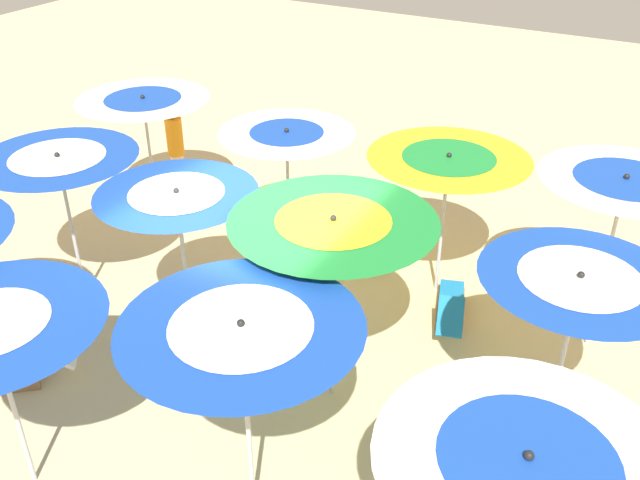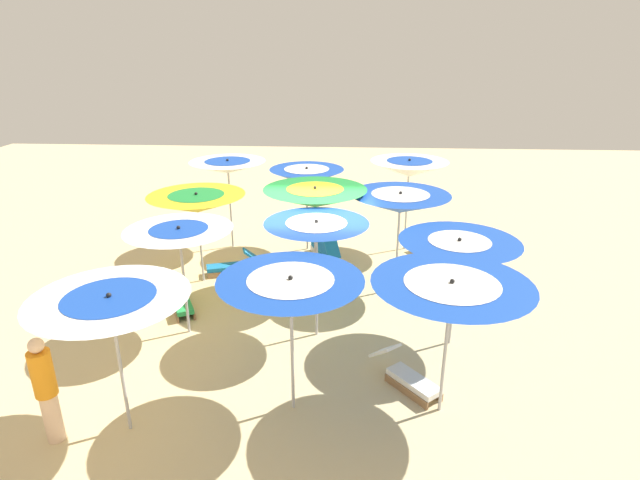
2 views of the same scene
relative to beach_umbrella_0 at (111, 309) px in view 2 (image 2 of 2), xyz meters
name	(u,v)px [view 2 (image 2 of 2)]	position (x,y,z in m)	size (l,w,h in m)	color
ground	(312,312)	(2.42, 3.67, -2.01)	(36.75, 36.75, 0.04)	beige
beach_umbrella_0	(111,309)	(0.00, 0.00, 0.00)	(2.13, 2.13, 2.23)	#B2B2B7
beach_umbrella_1	(291,290)	(2.35, 0.61, 0.04)	(2.10, 2.10, 2.26)	#B2B2B7
beach_umbrella_2	(451,293)	(4.61, 0.68, 0.03)	(2.29, 2.29, 2.23)	#B2B2B7
beach_umbrella_3	(179,237)	(0.06, 2.72, 0.00)	(1.98, 1.98, 2.21)	#B2B2B7
beach_umbrella_4	(316,232)	(2.57, 2.77, 0.13)	(1.90, 1.90, 2.37)	#B2B2B7
beach_umbrella_5	(459,249)	(5.10, 2.61, -0.08)	(2.14, 2.14, 2.13)	#B2B2B7
beach_umbrella_6	(197,203)	(-0.29, 5.04, -0.07)	(2.20, 2.20, 2.19)	#B2B2B7
beach_umbrella_7	(315,198)	(2.42, 4.73, 0.20)	(2.24, 2.24, 2.45)	#B2B2B7
beach_umbrella_8	(400,203)	(4.25, 4.82, 0.09)	(2.16, 2.16, 2.34)	#B2B2B7
beach_umbrella_9	(228,167)	(-0.06, 7.25, 0.26)	(2.01, 2.01, 2.48)	#B2B2B7
beach_umbrella_10	(307,176)	(2.03, 7.19, 0.05)	(1.95, 1.95, 2.31)	#B2B2B7
beach_umbrella_11	(409,168)	(4.70, 7.36, 0.26)	(2.03, 2.03, 2.52)	#B2B2B7
lounger_0	(325,250)	(2.53, 6.65, -1.78)	(0.87, 1.39, 0.65)	silver
lounger_1	(428,250)	(5.25, 6.82, -1.79)	(0.93, 1.26, 0.57)	olive
lounger_2	(182,301)	(-0.34, 3.57, -1.79)	(0.87, 1.25, 0.60)	olive
lounger_3	(408,376)	(4.18, 1.22, -1.79)	(1.17, 1.30, 0.60)	olive
lounger_4	(231,266)	(0.29, 5.46, -1.79)	(1.40, 0.75, 0.60)	olive
beachgoer_0	(46,389)	(-0.96, -0.27, -1.13)	(0.30, 0.30, 1.66)	beige
beach_ball	(282,259)	(1.46, 6.14, -1.86)	(0.27, 0.27, 0.27)	yellow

